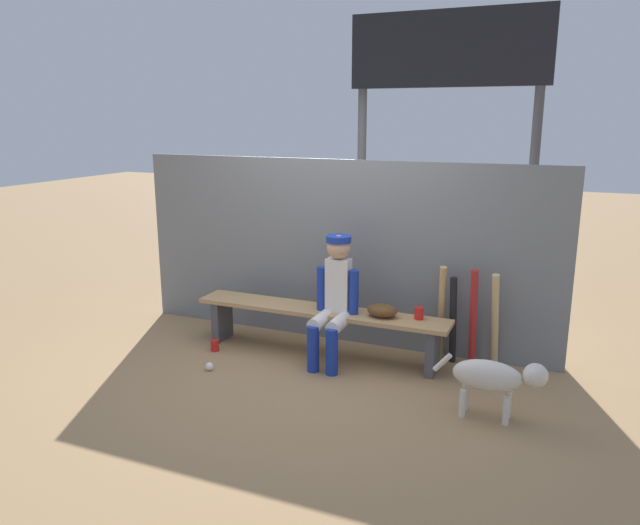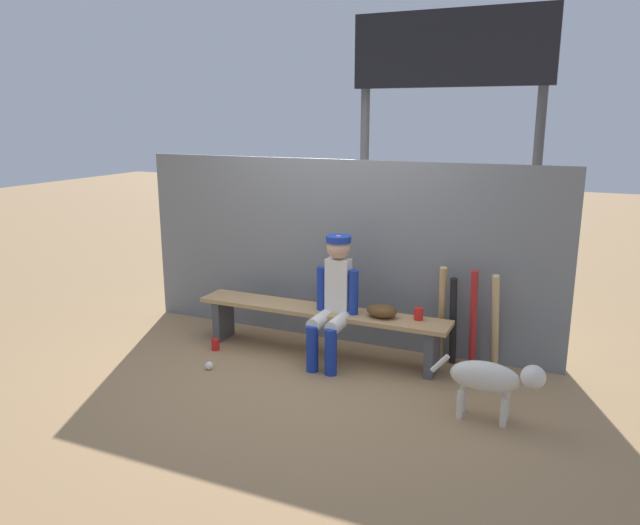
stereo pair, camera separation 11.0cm
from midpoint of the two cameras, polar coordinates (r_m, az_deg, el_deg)
The scene contains 14 objects.
ground_plane at distance 5.90m, azimuth 0.54°, elevation -8.66°, with size 30.00×30.00×0.00m, color #9E7A51.
chainlink_fence at distance 6.04m, azimuth 2.32°, elevation 0.97°, with size 4.37×0.03×1.84m, color slate.
dugout_bench at distance 5.78m, azimuth 0.55°, elevation -5.33°, with size 2.48×0.36×0.46m.
player_seated at distance 5.52m, azimuth 1.85°, elevation -3.14°, with size 0.41×0.55×1.19m.
baseball_glove at distance 5.52m, azimuth 6.41°, elevation -4.55°, with size 0.28×0.20×0.12m, color #593819.
bat_wood_tan at distance 5.72m, azimuth 11.93°, elevation -4.76°, with size 0.06×0.06×0.93m, color tan.
bat_aluminum_black at distance 5.69m, azimuth 12.96°, elevation -5.41°, with size 0.06×0.06×0.83m, color black.
bat_aluminum_red at distance 5.65m, azimuth 14.78°, elevation -5.17°, with size 0.06×0.06×0.92m, color #B22323.
bat_wood_natural at distance 5.68m, azimuth 16.72°, elevation -5.33°, with size 0.06×0.06×0.91m, color tan.
baseball at distance 5.64m, azimuth -9.85°, elevation -9.55°, with size 0.07×0.07×0.07m, color white.
cup_on_ground at distance 6.07m, azimuth -9.30°, elevation -7.64°, with size 0.08×0.08×0.11m, color red.
cup_on_bench at distance 5.50m, azimuth 9.83°, elevation -4.79°, with size 0.08×0.08×0.11m, color red.
scoreboard at distance 6.76m, azimuth 13.11°, elevation 15.65°, with size 2.38×0.27×3.55m.
dog at distance 4.78m, azimuth 16.57°, elevation -10.45°, with size 0.84×0.20×0.49m.
Camera 2 is at (2.23, -4.99, 2.24)m, focal length 33.99 mm.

